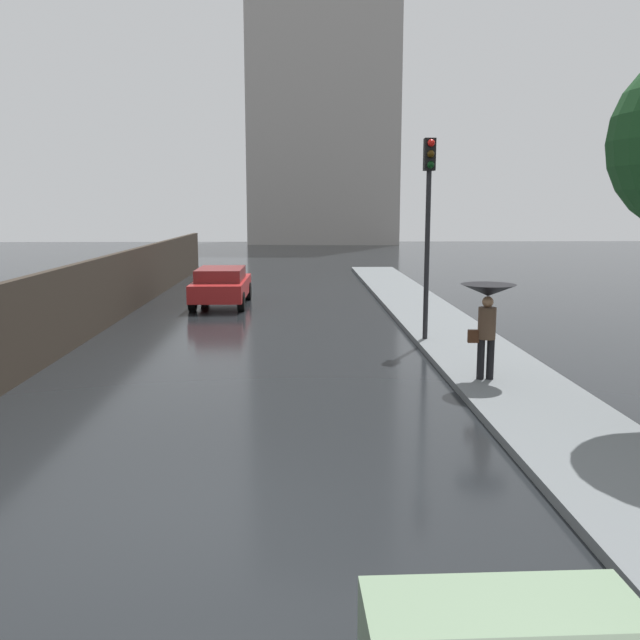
{
  "coord_description": "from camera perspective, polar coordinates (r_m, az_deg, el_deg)",
  "views": [
    {
      "loc": [
        1.12,
        -6.84,
        3.35
      ],
      "look_at": [
        1.51,
        5.24,
        1.35
      ],
      "focal_mm": 38.54,
      "sensor_mm": 36.0,
      "label": 1
    }
  ],
  "objects": [
    {
      "name": "ground",
      "position": [
        7.69,
        -10.48,
        -16.57
      ],
      "size": [
        120.0,
        120.0,
        0.0
      ],
      "primitive_type": "plane",
      "color": "black"
    },
    {
      "name": "traffic_light",
      "position": [
        16.78,
        9.0,
        9.57
      ],
      "size": [
        0.26,
        0.39,
        4.8
      ],
      "color": "black",
      "rests_on": "sidewalk_strip"
    },
    {
      "name": "car_red_mid_road",
      "position": [
        23.73,
        -8.19,
        2.9
      ],
      "size": [
        1.81,
        4.26,
        1.3
      ],
      "rotation": [
        0.0,
        0.0,
        3.14
      ],
      "color": "maroon",
      "rests_on": "ground"
    },
    {
      "name": "pedestrian_with_umbrella_near",
      "position": [
        13.07,
        13.74,
        1.31
      ],
      "size": [
        1.02,
        1.02,
        1.8
      ],
      "rotation": [
        0.0,
        0.0,
        -0.03
      ],
      "color": "black",
      "rests_on": "sidewalk_strip"
    },
    {
      "name": "distant_tower",
      "position": [
        67.9,
        0.49,
        20.51
      ],
      "size": [
        14.31,
        12.98,
        38.41
      ],
      "color": "#9E9993",
      "rests_on": "ground"
    }
  ]
}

